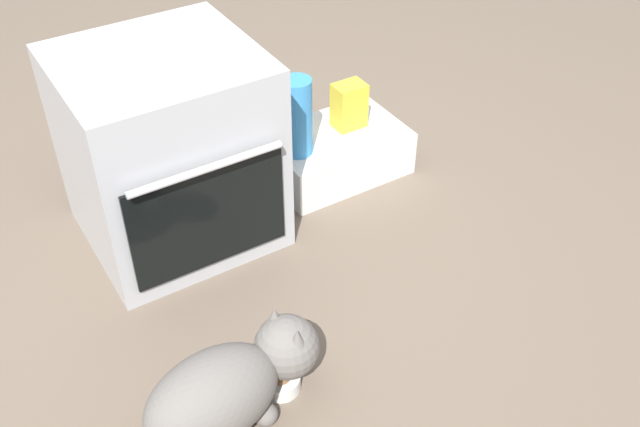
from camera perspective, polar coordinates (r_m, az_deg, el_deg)
name	(u,v)px	position (r m, az deg, el deg)	size (l,w,h in m)	color
ground	(257,284)	(2.50, -4.87, -5.42)	(8.00, 8.00, 0.00)	#6B5B4C
oven	(169,151)	(2.54, -11.48, 4.75)	(0.62, 0.63, 0.69)	#B7BABF
pantry_cabinet	(335,152)	(2.93, 1.19, 4.71)	(0.53, 0.35, 0.18)	white
food_bowl	(280,381)	(2.19, -3.05, -12.69)	(0.12, 0.12, 0.07)	white
cat	(227,388)	(2.05, -7.14, -13.10)	(0.83, 0.29, 0.27)	slate
snack_bag	(349,106)	(2.87, 2.24, 8.26)	(0.12, 0.09, 0.18)	yellow
water_bottle	(297,117)	(2.69, -1.76, 7.40)	(0.11, 0.11, 0.30)	#388CD1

